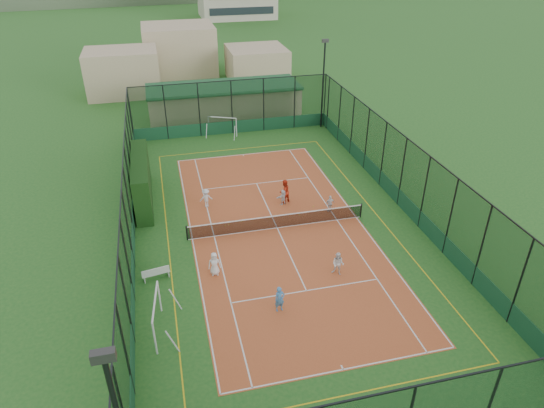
{
  "coord_description": "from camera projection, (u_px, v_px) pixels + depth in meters",
  "views": [
    {
      "loc": [
        -6.6,
        -25.6,
        17.13
      ],
      "look_at": [
        -0.08,
        1.1,
        1.2
      ],
      "focal_mm": 32.0,
      "sensor_mm": 36.0,
      "label": 1
    }
  ],
  "objects": [
    {
      "name": "futsal_goal_far",
      "position": [
        222.0,
        127.0,
        44.74
      ],
      "size": [
        2.83,
        1.87,
        1.77
      ],
      "primitive_type": null,
      "rotation": [
        0.0,
        0.0,
        -0.43
      ],
      "color": "white",
      "rests_on": "ground"
    },
    {
      "name": "floodlight_ne",
      "position": [
        323.0,
        85.0,
        45.1
      ],
      "size": [
        0.6,
        0.26,
        8.25
      ],
      "primitive_type": null,
      "color": "black",
      "rests_on": "ground"
    },
    {
      "name": "tennis_net",
      "position": [
        277.0,
        221.0,
        31.19
      ],
      "size": [
        11.67,
        0.12,
        1.06
      ],
      "primitive_type": null,
      "color": "black",
      "rests_on": "ground"
    },
    {
      "name": "child_far_back",
      "position": [
        283.0,
        197.0,
        33.86
      ],
      "size": [
        1.09,
        0.75,
        1.13
      ],
      "primitive_type": "imported",
      "rotation": [
        0.0,
        0.0,
        3.59
      ],
      "color": "white",
      "rests_on": "court_slab"
    },
    {
      "name": "child_far_right",
      "position": [
        330.0,
        204.0,
        32.98
      ],
      "size": [
        0.75,
        0.42,
        1.21
      ],
      "primitive_type": "imported",
      "rotation": [
        0.0,
        0.0,
        3.33
      ],
      "color": "white",
      "rests_on": "court_slab"
    },
    {
      "name": "perimeter_fence",
      "position": [
        277.0,
        194.0,
        30.2
      ],
      "size": [
        18.12,
        34.12,
        5.0
      ],
      "primitive_type": null,
      "color": "black",
      "rests_on": "ground"
    },
    {
      "name": "coach",
      "position": [
        284.0,
        191.0,
        33.93
      ],
      "size": [
        1.05,
        0.98,
        1.74
      ],
      "primitive_type": "imported",
      "rotation": [
        0.0,
        0.0,
        3.62
      ],
      "color": "red",
      "rests_on": "court_slab"
    },
    {
      "name": "white_bench",
      "position": [
        156.0,
        273.0,
        26.76
      ],
      "size": [
        1.57,
        0.67,
        0.86
      ],
      "primitive_type": null,
      "rotation": [
        0.0,
        0.0,
        0.17
      ],
      "color": "white",
      "rests_on": "ground"
    },
    {
      "name": "futsal_goal_near",
      "position": [
        157.0,
        316.0,
        23.02
      ],
      "size": [
        3.05,
        1.19,
        1.92
      ],
      "primitive_type": null,
      "rotation": [
        0.0,
        0.0,
        1.46
      ],
      "color": "white",
      "rests_on": "ground"
    },
    {
      "name": "clubhouse",
      "position": [
        224.0,
        101.0,
        49.16
      ],
      "size": [
        15.2,
        7.2,
        3.15
      ],
      "primitive_type": null,
      "color": "tan",
      "rests_on": "ground"
    },
    {
      "name": "tennis_balls",
      "position": [
        264.0,
        218.0,
        32.42
      ],
      "size": [
        6.43,
        1.06,
        0.07
      ],
      "color": "#CCE033",
      "rests_on": "court_slab"
    },
    {
      "name": "child_near_mid",
      "position": [
        280.0,
        299.0,
        24.42
      ],
      "size": [
        0.57,
        0.42,
        1.44
      ],
      "primitive_type": "imported",
      "rotation": [
        0.0,
        0.0,
        0.15
      ],
      "color": "#4486C3",
      "rests_on": "court_slab"
    },
    {
      "name": "ground",
      "position": [
        277.0,
        228.0,
        31.46
      ],
      "size": [
        300.0,
        300.0,
        0.0
      ],
      "primitive_type": "plane",
      "color": "#1F5A20",
      "rests_on": "ground"
    },
    {
      "name": "child_near_left",
      "position": [
        214.0,
        264.0,
        26.97
      ],
      "size": [
        0.72,
        0.49,
        1.42
      ],
      "primitive_type": "imported",
      "rotation": [
        0.0,
        0.0,
        -0.06
      ],
      "color": "white",
      "rests_on": "court_slab"
    },
    {
      "name": "child_near_right",
      "position": [
        338.0,
        264.0,
        26.97
      ],
      "size": [
        0.87,
        0.84,
        1.41
      ],
      "primitive_type": "imported",
      "rotation": [
        0.0,
        0.0,
        -0.66
      ],
      "color": "white",
      "rests_on": "court_slab"
    },
    {
      "name": "court_slab",
      "position": [
        277.0,
        228.0,
        31.46
      ],
      "size": [
        11.17,
        23.97,
        0.01
      ],
      "primitive_type": "cube",
      "color": "#AA4A25",
      "rests_on": "ground"
    },
    {
      "name": "child_far_left",
      "position": [
        206.0,
        198.0,
        33.5
      ],
      "size": [
        0.91,
        0.55,
        1.36
      ],
      "primitive_type": "imported",
      "rotation": [
        0.0,
        0.0,
        3.19
      ],
      "color": "silver",
      "rests_on": "court_slab"
    },
    {
      "name": "hedge_left",
      "position": [
        142.0,
        180.0,
        33.81
      ],
      "size": [
        1.1,
        7.33,
        3.21
      ],
      "primitive_type": "cube",
      "color": "black",
      "rests_on": "ground"
    }
  ]
}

